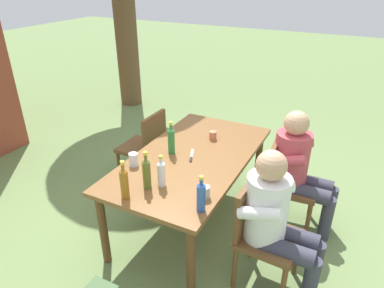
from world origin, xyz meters
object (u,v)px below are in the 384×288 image
at_px(chair_near_right, 285,179).
at_px(bottle_clear, 161,173).
at_px(chair_far_right, 146,144).
at_px(cup_terracotta, 213,135).
at_px(bottle_olive, 147,173).
at_px(person_in_white_shirt, 276,217).
at_px(cup_glass, 134,159).
at_px(bottle_amber, 124,182).
at_px(bottle_blue, 201,196).
at_px(person_in_plaid_shirt, 299,166).
at_px(chair_near_left, 260,230).
at_px(dining_table, 192,163).
at_px(bottle_green, 171,140).
at_px(table_knife, 191,156).
at_px(cup_steel, 205,192).

relative_size(chair_near_right, bottle_clear, 3.25).
bearing_deg(chair_near_right, chair_far_right, 89.79).
bearing_deg(cup_terracotta, bottle_olive, 173.91).
distance_m(person_in_white_shirt, cup_glass, 1.28).
distance_m(bottle_olive, bottle_amber, 0.20).
height_order(bottle_blue, cup_terracotta, bottle_blue).
bearing_deg(person_in_plaid_shirt, person_in_white_shirt, 180.00).
relative_size(person_in_plaid_shirt, cup_glass, 10.17).
xyz_separation_m(chair_near_left, chair_far_right, (0.81, 1.57, 0.00)).
bearing_deg(dining_table, person_in_white_shirt, -114.34).
xyz_separation_m(dining_table, bottle_green, (-0.04, 0.19, 0.22)).
bearing_deg(cup_glass, person_in_white_shirt, -91.02).
xyz_separation_m(chair_near_left, bottle_clear, (-0.14, 0.78, 0.37)).
bearing_deg(bottle_olive, person_in_plaid_shirt, -43.62).
bearing_deg(table_knife, bottle_olive, 172.25).
height_order(dining_table, bottle_blue, bottle_blue).
height_order(bottle_clear, cup_glass, bottle_clear).
distance_m(bottle_amber, table_knife, 0.81).
distance_m(bottle_olive, table_knife, 0.62).
height_order(bottle_green, cup_terracotta, bottle_green).
bearing_deg(cup_terracotta, person_in_white_shirt, -132.97).
xyz_separation_m(dining_table, person_in_white_shirt, (-0.41, -0.90, -0.00)).
distance_m(bottle_green, cup_terracotta, 0.50).
relative_size(dining_table, bottle_clear, 6.73).
height_order(dining_table, cup_steel, cup_steel).
bearing_deg(table_knife, chair_near_left, -116.09).
distance_m(chair_near_right, cup_glass, 1.43).
height_order(chair_far_right, bottle_amber, bottle_amber).
xyz_separation_m(cup_glass, cup_steel, (-0.15, -0.75, -0.01)).
bearing_deg(bottle_olive, cup_terracotta, -6.09).
bearing_deg(table_knife, bottle_amber, 168.77).
bearing_deg(cup_terracotta, bottle_blue, -160.35).
xyz_separation_m(chair_near_right, person_in_plaid_shirt, (0.01, -0.11, 0.17)).
distance_m(dining_table, cup_steel, 0.66).
bearing_deg(cup_terracotta, person_in_plaid_shirt, -89.68).
bearing_deg(bottle_amber, cup_glass, 28.03).
relative_size(bottle_green, cup_terracotta, 3.77).
relative_size(dining_table, bottle_green, 5.71).
bearing_deg(chair_far_right, chair_near_right, -90.21).
bearing_deg(dining_table, table_knife, -168.05).
distance_m(dining_table, bottle_amber, 0.84).
xyz_separation_m(dining_table, person_in_plaid_shirt, (0.41, -0.90, -0.00)).
bearing_deg(dining_table, cup_glass, 135.71).
bearing_deg(table_knife, chair_far_right, 61.88).
height_order(dining_table, chair_near_right, chair_near_right).
distance_m(chair_near_right, bottle_green, 1.14).
relative_size(cup_glass, cup_steel, 1.22).
height_order(chair_far_right, cup_steel, chair_far_right).
xyz_separation_m(cup_terracotta, cup_steel, (-0.93, -0.35, 0.01)).
bearing_deg(cup_steel, cup_glass, 78.95).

